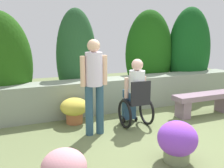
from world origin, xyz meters
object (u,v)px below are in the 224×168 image
Objects in this scene: person_in_wheelchair at (135,95)px; person_standing_companion at (94,81)px; stone_bench at (204,100)px; flower_pot_red_accent at (74,109)px; flower_pot_purple_near at (177,141)px.

person_in_wheelchair is 0.78× the size of person_standing_companion.
flower_pot_red_accent reaches higher than stone_bench.
stone_bench is 2.35m from flower_pot_purple_near.
person_standing_companion is at bearing -174.33° from stone_bench.
person_in_wheelchair is at bearing -29.10° from flower_pot_red_accent.
flower_pot_purple_near is 2.28m from flower_pot_red_accent.
flower_pot_purple_near reaches higher than flower_pot_red_accent.
person_in_wheelchair is 2.24× the size of flower_pot_purple_near.
person_standing_companion is 1.71m from flower_pot_purple_near.
person_in_wheelchair is at bearing 17.59° from person_standing_companion.
flower_pot_purple_near is 1.05× the size of flower_pot_red_accent.
person_standing_companion is at bearing -73.58° from flower_pot_red_accent.
person_standing_companion is at bearing 176.17° from person_in_wheelchair.
flower_pot_red_accent is (-0.20, 0.69, -0.69)m from person_standing_companion.
flower_pot_red_accent is at bearing 115.40° from flower_pot_purple_near.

